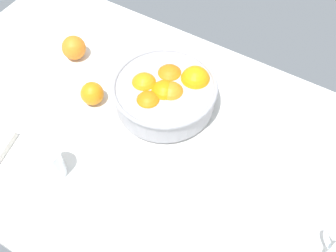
% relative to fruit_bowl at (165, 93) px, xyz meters
% --- Properties ---
extents(ground_plane, '(1.47, 0.82, 0.03)m').
position_rel_fruit_bowl_xyz_m(ground_plane, '(0.04, -0.12, -0.07)').
color(ground_plane, white).
extents(fruit_bowl, '(0.28, 0.28, 0.11)m').
position_rel_fruit_bowl_xyz_m(fruit_bowl, '(0.00, 0.00, 0.00)').
color(fruit_bowl, '#99999E').
rests_on(fruit_bowl, ground_plane).
extents(juice_glass, '(0.07, 0.07, 0.10)m').
position_rel_fruit_bowl_xyz_m(juice_glass, '(-0.13, -0.33, -0.01)').
color(juice_glass, white).
rests_on(juice_glass, ground_plane).
extents(loose_orange_0, '(0.07, 0.07, 0.07)m').
position_rel_fruit_bowl_xyz_m(loose_orange_0, '(-0.34, 0.02, -0.02)').
color(loose_orange_0, orange).
rests_on(loose_orange_0, ground_plane).
extents(loose_orange_2, '(0.07, 0.07, 0.07)m').
position_rel_fruit_bowl_xyz_m(loose_orange_2, '(-0.18, -0.09, -0.02)').
color(loose_orange_2, orange).
rests_on(loose_orange_2, ground_plane).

